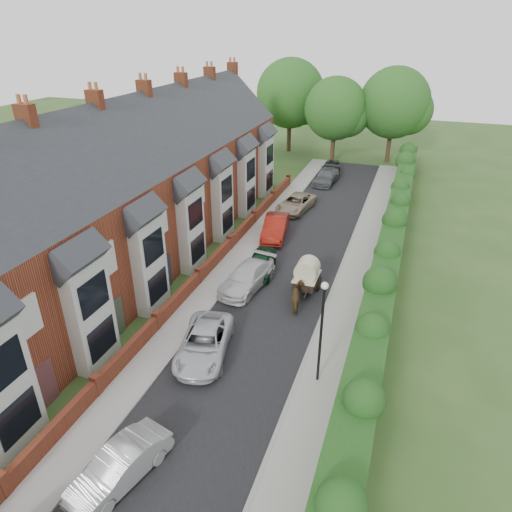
{
  "coord_description": "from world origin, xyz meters",
  "views": [
    {
      "loc": [
        6.02,
        -11.65,
        14.41
      ],
      "look_at": [
        -1.87,
        10.65,
        2.2
      ],
      "focal_mm": 32.0,
      "sensor_mm": 36.0,
      "label": 1
    }
  ],
  "objects_px": {
    "car_grey": "(326,177)",
    "car_black": "(330,168)",
    "horse": "(298,298)",
    "car_beige": "(296,203)",
    "car_white": "(247,277)",
    "horse_cart": "(307,274)",
    "lamppost": "(322,321)",
    "car_silver_a": "(120,466)",
    "car_green": "(261,263)",
    "car_red": "(275,227)",
    "car_silver_b": "(204,343)"
  },
  "relations": [
    {
      "from": "car_grey",
      "to": "car_black",
      "type": "distance_m",
      "value": 3.01
    },
    {
      "from": "horse",
      "to": "car_beige",
      "type": "bearing_deg",
      "value": -91.09
    },
    {
      "from": "car_white",
      "to": "car_beige",
      "type": "xyz_separation_m",
      "value": [
        -0.49,
        13.2,
        -0.04
      ]
    },
    {
      "from": "car_grey",
      "to": "horse_cart",
      "type": "bearing_deg",
      "value": -77.76
    },
    {
      "from": "lamppost",
      "to": "car_silver_a",
      "type": "height_order",
      "value": "lamppost"
    },
    {
      "from": "car_white",
      "to": "horse_cart",
      "type": "distance_m",
      "value": 3.61
    },
    {
      "from": "lamppost",
      "to": "car_black",
      "type": "distance_m",
      "value": 31.61
    },
    {
      "from": "car_beige",
      "to": "car_black",
      "type": "relative_size",
      "value": 1.13
    },
    {
      "from": "car_green",
      "to": "horse_cart",
      "type": "xyz_separation_m",
      "value": [
        3.32,
        -1.38,
        0.61
      ]
    },
    {
      "from": "car_grey",
      "to": "car_silver_a",
      "type": "bearing_deg",
      "value": -86.24
    },
    {
      "from": "car_green",
      "to": "horse_cart",
      "type": "height_order",
      "value": "horse_cart"
    },
    {
      "from": "lamppost",
      "to": "car_black",
      "type": "xyz_separation_m",
      "value": [
        -5.61,
        31.0,
        -2.58
      ]
    },
    {
      "from": "car_beige",
      "to": "car_grey",
      "type": "height_order",
      "value": "car_grey"
    },
    {
      "from": "car_beige",
      "to": "horse",
      "type": "bearing_deg",
      "value": -65.59
    },
    {
      "from": "car_red",
      "to": "car_grey",
      "type": "bearing_deg",
      "value": 76.78
    },
    {
      "from": "lamppost",
      "to": "car_silver_b",
      "type": "height_order",
      "value": "lamppost"
    },
    {
      "from": "car_silver_b",
      "to": "car_black",
      "type": "height_order",
      "value": "car_black"
    },
    {
      "from": "car_white",
      "to": "horse_cart",
      "type": "bearing_deg",
      "value": 17.98
    },
    {
      "from": "lamppost",
      "to": "car_green",
      "type": "height_order",
      "value": "lamppost"
    },
    {
      "from": "car_red",
      "to": "car_beige",
      "type": "bearing_deg",
      "value": 80.02
    },
    {
      "from": "lamppost",
      "to": "car_silver_b",
      "type": "bearing_deg",
      "value": 179.72
    },
    {
      "from": "horse",
      "to": "horse_cart",
      "type": "height_order",
      "value": "horse_cart"
    },
    {
      "from": "car_black",
      "to": "horse_cart",
      "type": "xyz_separation_m",
      "value": [
        3.31,
        -23.78,
        0.56
      ]
    },
    {
      "from": "car_silver_b",
      "to": "horse_cart",
      "type": "xyz_separation_m",
      "value": [
        3.26,
        7.19,
        0.61
      ]
    },
    {
      "from": "car_green",
      "to": "horse_cart",
      "type": "distance_m",
      "value": 3.65
    },
    {
      "from": "lamppost",
      "to": "car_beige",
      "type": "xyz_separation_m",
      "value": [
        -6.31,
        19.8,
        -2.64
      ]
    },
    {
      "from": "car_silver_a",
      "to": "horse_cart",
      "type": "relative_size",
      "value": 1.28
    },
    {
      "from": "car_silver_b",
      "to": "lamppost",
      "type": "bearing_deg",
      "value": -12.7
    },
    {
      "from": "car_red",
      "to": "car_silver_b",
      "type": "bearing_deg",
      "value": -95.67
    },
    {
      "from": "car_silver_b",
      "to": "car_grey",
      "type": "height_order",
      "value": "car_grey"
    },
    {
      "from": "car_white",
      "to": "lamppost",
      "type": "bearing_deg",
      "value": -40.56
    },
    {
      "from": "car_green",
      "to": "car_beige",
      "type": "xyz_separation_m",
      "value": [
        -0.68,
        11.2,
        -0.0
      ]
    },
    {
      "from": "car_green",
      "to": "car_red",
      "type": "bearing_deg",
      "value": 89.61
    },
    {
      "from": "car_silver_a",
      "to": "horse_cart",
      "type": "bearing_deg",
      "value": 92.63
    },
    {
      "from": "lamppost",
      "to": "car_silver_b",
      "type": "xyz_separation_m",
      "value": [
        -5.56,
        0.03,
        -2.63
      ]
    },
    {
      "from": "car_silver_b",
      "to": "horse",
      "type": "height_order",
      "value": "horse"
    },
    {
      "from": "car_green",
      "to": "car_beige",
      "type": "height_order",
      "value": "car_green"
    },
    {
      "from": "car_silver_a",
      "to": "car_silver_b",
      "type": "relative_size",
      "value": 0.82
    },
    {
      "from": "car_red",
      "to": "car_beige",
      "type": "xyz_separation_m",
      "value": [
        0.09,
        5.6,
        -0.11
      ]
    },
    {
      "from": "horse_cart",
      "to": "car_beige",
      "type": "bearing_deg",
      "value": 107.65
    },
    {
      "from": "car_white",
      "to": "car_beige",
      "type": "height_order",
      "value": "car_white"
    },
    {
      "from": "lamppost",
      "to": "car_black",
      "type": "height_order",
      "value": "lamppost"
    },
    {
      "from": "car_red",
      "to": "horse_cart",
      "type": "relative_size",
      "value": 1.5
    },
    {
      "from": "car_red",
      "to": "car_silver_a",
      "type": "bearing_deg",
      "value": -96.41
    },
    {
      "from": "car_red",
      "to": "car_grey",
      "type": "relative_size",
      "value": 0.99
    },
    {
      "from": "car_silver_b",
      "to": "horse",
      "type": "distance_m",
      "value": 6.21
    },
    {
      "from": "car_silver_b",
      "to": "car_white",
      "type": "height_order",
      "value": "car_white"
    },
    {
      "from": "car_grey",
      "to": "car_black",
      "type": "height_order",
      "value": "car_black"
    },
    {
      "from": "lamppost",
      "to": "car_green",
      "type": "distance_m",
      "value": 10.61
    },
    {
      "from": "car_silver_a",
      "to": "car_grey",
      "type": "bearing_deg",
      "value": 104.82
    }
  ]
}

